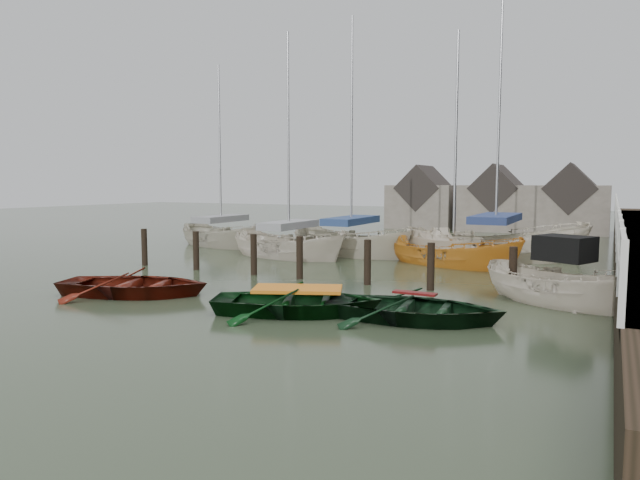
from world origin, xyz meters
The scene contains 12 objects.
ground centered at (0.00, 0.00, 0.00)m, with size 120.00×120.00×0.00m, color #2B3723.
mooring_pilings centered at (-1.11, 3.00, 0.50)m, with size 13.72×0.22×1.80m.
far_sheds centered at (0.83, 26.00, 1.86)m, with size 14.00×4.08×4.39m.
rowboat_red centered at (-3.98, -1.50, 0.00)m, with size 3.01×4.21×0.87m, color #56160C.
rowboat_green centered at (1.20, -1.38, 0.00)m, with size 2.91×4.08×0.84m, color black.
rowboat_dkgreen centered at (3.93, -0.80, 0.00)m, with size 2.88×4.03×0.83m, color black.
motorboat centered at (6.80, 2.54, 0.09)m, with size 4.69×3.38×2.63m.
sailboat_a centered at (-4.31, 7.61, 0.06)m, with size 6.26×3.37×10.47m.
sailboat_b centered at (-2.34, 9.67, 0.06)m, with size 6.94×4.24×11.47m.
sailboat_c centered at (2.49, 8.48, 0.01)m, with size 6.29×4.19×9.92m.
sailboat_d centered at (3.64, 10.79, 0.06)m, with size 7.96×4.98×11.80m.
sailboat_e centered at (-9.53, 9.84, 0.06)m, with size 6.28×4.08×10.01m.
Camera 1 is at (7.86, -13.16, 3.12)m, focal length 32.00 mm.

